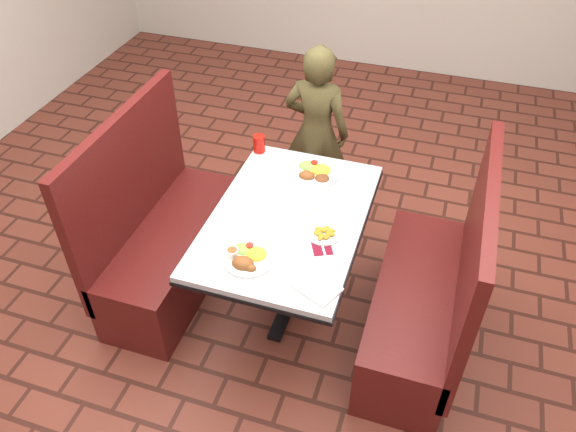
# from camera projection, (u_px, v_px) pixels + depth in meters

# --- Properties ---
(dining_table) EXTENTS (0.81, 1.21, 0.75)m
(dining_table) POSITION_uv_depth(u_px,v_px,m) (288.00, 229.00, 3.08)
(dining_table) COLOR silver
(dining_table) RESTS_ON ground
(booth_bench_left) EXTENTS (0.47, 1.20, 1.17)m
(booth_bench_left) POSITION_uv_depth(u_px,v_px,m) (166.00, 241.00, 3.48)
(booth_bench_left) COLOR #561613
(booth_bench_left) RESTS_ON ground
(booth_bench_right) EXTENTS (0.47, 1.20, 1.17)m
(booth_bench_right) POSITION_uv_depth(u_px,v_px,m) (425.00, 302.00, 3.10)
(booth_bench_right) COLOR #561613
(booth_bench_right) RESTS_ON ground
(diner_person) EXTENTS (0.47, 0.32, 1.26)m
(diner_person) POSITION_uv_depth(u_px,v_px,m) (316.00, 132.00, 3.86)
(diner_person) COLOR brown
(diner_person) RESTS_ON ground
(near_dinner_plate) EXTENTS (0.26, 0.26, 0.08)m
(near_dinner_plate) POSITION_uv_depth(u_px,v_px,m) (247.00, 256.00, 2.75)
(near_dinner_plate) COLOR white
(near_dinner_plate) RESTS_ON dining_table
(far_dinner_plate) EXTENTS (0.29, 0.29, 0.07)m
(far_dinner_plate) POSITION_uv_depth(u_px,v_px,m) (315.00, 171.00, 3.28)
(far_dinner_plate) COLOR white
(far_dinner_plate) RESTS_ON dining_table
(plantain_plate) EXTENTS (0.17, 0.17, 0.03)m
(plantain_plate) POSITION_uv_depth(u_px,v_px,m) (324.00, 234.00, 2.89)
(plantain_plate) COLOR white
(plantain_plate) RESTS_ON dining_table
(maroon_napkin) EXTENTS (0.13, 0.13, 0.00)m
(maroon_napkin) POSITION_uv_depth(u_px,v_px,m) (322.00, 249.00, 2.82)
(maroon_napkin) COLOR maroon
(maroon_napkin) RESTS_ON dining_table
(spoon_utensil) EXTENTS (0.07, 0.12, 0.00)m
(spoon_utensil) POSITION_uv_depth(u_px,v_px,m) (324.00, 253.00, 2.80)
(spoon_utensil) COLOR silver
(spoon_utensil) RESTS_ON dining_table
(red_tumbler) EXTENTS (0.07, 0.07, 0.11)m
(red_tumbler) POSITION_uv_depth(u_px,v_px,m) (259.00, 144.00, 3.45)
(red_tumbler) COLOR red
(red_tumbler) RESTS_ON dining_table
(paper_napkin) EXTENTS (0.25, 0.22, 0.01)m
(paper_napkin) POSITION_uv_depth(u_px,v_px,m) (317.00, 287.00, 2.62)
(paper_napkin) COLOR white
(paper_napkin) RESTS_ON dining_table
(knife_utensil) EXTENTS (0.04, 0.16, 0.00)m
(knife_utensil) POSITION_uv_depth(u_px,v_px,m) (251.00, 252.00, 2.79)
(knife_utensil) COLOR silver
(knife_utensil) RESTS_ON dining_table
(fork_utensil) EXTENTS (0.04, 0.15, 0.00)m
(fork_utensil) POSITION_uv_depth(u_px,v_px,m) (243.00, 265.00, 2.72)
(fork_utensil) COLOR silver
(fork_utensil) RESTS_ON dining_table
(lettuce_shreds) EXTENTS (0.28, 0.32, 0.00)m
(lettuce_shreds) POSITION_uv_depth(u_px,v_px,m) (298.00, 210.00, 3.05)
(lettuce_shreds) COLOR #86C54F
(lettuce_shreds) RESTS_ON dining_table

